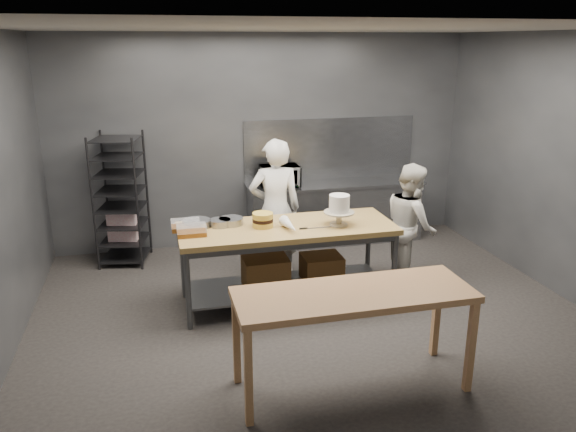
# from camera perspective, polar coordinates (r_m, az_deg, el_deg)

# --- Properties ---
(ground) EXTENTS (6.00, 6.00, 0.00)m
(ground) POSITION_cam_1_polar(r_m,az_deg,el_deg) (6.31, 2.31, -9.84)
(ground) COLOR black
(ground) RESTS_ON ground
(back_wall) EXTENTS (6.00, 0.04, 3.00)m
(back_wall) POSITION_cam_1_polar(r_m,az_deg,el_deg) (8.16, -2.47, 7.60)
(back_wall) COLOR #4C4F54
(back_wall) RESTS_ON ground
(work_table) EXTENTS (2.40, 0.90, 0.92)m
(work_table) POSITION_cam_1_polar(r_m,az_deg,el_deg) (6.35, 0.00, -3.96)
(work_table) COLOR brown
(work_table) RESTS_ON ground
(near_counter) EXTENTS (2.00, 0.70, 0.90)m
(near_counter) POSITION_cam_1_polar(r_m,az_deg,el_deg) (4.75, 6.69, -8.58)
(near_counter) COLOR brown
(near_counter) RESTS_ON ground
(back_counter) EXTENTS (2.60, 0.60, 0.90)m
(back_counter) POSITION_cam_1_polar(r_m,az_deg,el_deg) (8.35, 4.80, 0.39)
(back_counter) COLOR slate
(back_counter) RESTS_ON ground
(splashback_panel) EXTENTS (2.60, 0.02, 0.90)m
(splashback_panel) POSITION_cam_1_polar(r_m,az_deg,el_deg) (8.42, 4.30, 6.83)
(splashback_panel) COLOR slate
(splashback_panel) RESTS_ON back_counter
(speed_rack) EXTENTS (0.72, 0.76, 1.75)m
(speed_rack) POSITION_cam_1_polar(r_m,az_deg,el_deg) (7.76, -16.59, 1.50)
(speed_rack) COLOR black
(speed_rack) RESTS_ON ground
(chef_behind) EXTENTS (0.67, 0.46, 1.77)m
(chef_behind) POSITION_cam_1_polar(r_m,az_deg,el_deg) (6.95, -1.32, 0.67)
(chef_behind) COLOR white
(chef_behind) RESTS_ON ground
(chef_right) EXTENTS (0.67, 0.81, 1.51)m
(chef_right) POSITION_cam_1_polar(r_m,az_deg,el_deg) (6.94, 12.35, -0.90)
(chef_right) COLOR silver
(chef_right) RESTS_ON ground
(microwave) EXTENTS (0.54, 0.37, 0.30)m
(microwave) POSITION_cam_1_polar(r_m,az_deg,el_deg) (7.97, -0.85, 4.08)
(microwave) COLOR black
(microwave) RESTS_ON back_counter
(frosted_cake_stand) EXTENTS (0.34, 0.34, 0.35)m
(frosted_cake_stand) POSITION_cam_1_polar(r_m,az_deg,el_deg) (6.21, 5.22, 0.96)
(frosted_cake_stand) COLOR #BCB297
(frosted_cake_stand) RESTS_ON work_table
(layer_cake) EXTENTS (0.23, 0.23, 0.16)m
(layer_cake) POSITION_cam_1_polar(r_m,az_deg,el_deg) (6.17, -2.58, -0.40)
(layer_cake) COLOR gold
(layer_cake) RESTS_ON work_table
(cake_pans) EXTENTS (0.67, 0.32, 0.07)m
(cake_pans) POSITION_cam_1_polar(r_m,az_deg,el_deg) (6.28, -7.57, -0.65)
(cake_pans) COLOR gray
(cake_pans) RESTS_ON work_table
(piping_bag) EXTENTS (0.16, 0.39, 0.12)m
(piping_bag) POSITION_cam_1_polar(r_m,az_deg,el_deg) (6.04, 0.17, -0.98)
(piping_bag) COLOR silver
(piping_bag) RESTS_ON work_table
(offset_spatula) EXTENTS (0.36, 0.02, 0.02)m
(offset_spatula) POSITION_cam_1_polar(r_m,az_deg,el_deg) (6.14, 2.36, -1.23)
(offset_spatula) COLOR slate
(offset_spatula) RESTS_ON work_table
(pastry_clamshells) EXTENTS (0.36, 0.40, 0.11)m
(pastry_clamshells) POSITION_cam_1_polar(r_m,az_deg,el_deg) (6.09, -10.07, -1.17)
(pastry_clamshells) COLOR #9F5C1F
(pastry_clamshells) RESTS_ON work_table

